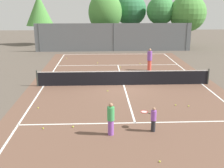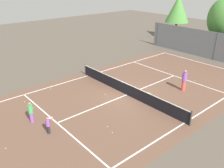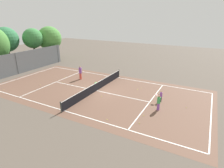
{
  "view_description": "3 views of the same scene",
  "coord_description": "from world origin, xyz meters",
  "px_view_note": "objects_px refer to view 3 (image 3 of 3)",
  "views": [
    {
      "loc": [
        -1.65,
        -18.78,
        5.55
      ],
      "look_at": [
        -0.91,
        -2.24,
        0.74
      ],
      "focal_mm": 45.53,
      "sensor_mm": 36.0,
      "label": 1
    },
    {
      "loc": [
        12.51,
        -12.33,
        8.8
      ],
      "look_at": [
        -0.59,
        -1.09,
        1.09
      ],
      "focal_mm": 38.3,
      "sensor_mm": 36.0,
      "label": 2
    },
    {
      "loc": [
        -16.63,
        -10.96,
        8.27
      ],
      "look_at": [
        -0.03,
        -2.07,
        1.22
      ],
      "focal_mm": 29.36,
      "sensor_mm": 36.0,
      "label": 3
    }
  ],
  "objects_px": {
    "tennis_ball_2": "(139,123)",
    "tennis_ball_6": "(84,92)",
    "tennis_ball_3": "(108,77)",
    "tennis_ball_10": "(65,77)",
    "tennis_ball_4": "(107,120)",
    "tennis_ball_8": "(186,108)",
    "player_0": "(80,73)",
    "tennis_ball_9": "(138,90)",
    "ball_crate": "(96,84)",
    "player_2": "(159,103)",
    "tennis_ball_11": "(141,88)",
    "tennis_ball_12": "(101,96)",
    "tennis_ball_0": "(144,116)",
    "tennis_ball_1": "(4,90)",
    "tennis_ball_5": "(40,85)",
    "tennis_ball_7": "(62,82)",
    "player_1": "(161,96)"
  },
  "relations": [
    {
      "from": "tennis_ball_2",
      "to": "tennis_ball_6",
      "type": "distance_m",
      "value": 8.6
    },
    {
      "from": "tennis_ball_3",
      "to": "tennis_ball_10",
      "type": "height_order",
      "value": "same"
    },
    {
      "from": "tennis_ball_6",
      "to": "tennis_ball_2",
      "type": "bearing_deg",
      "value": -112.4
    },
    {
      "from": "tennis_ball_4",
      "to": "tennis_ball_8",
      "type": "distance_m",
      "value": 7.83
    },
    {
      "from": "player_0",
      "to": "tennis_ball_3",
      "type": "xyz_separation_m",
      "value": [
        2.69,
        -2.92,
        -0.91
      ]
    },
    {
      "from": "tennis_ball_9",
      "to": "ball_crate",
      "type": "bearing_deg",
      "value": 101.98
    },
    {
      "from": "tennis_ball_2",
      "to": "tennis_ball_3",
      "type": "xyz_separation_m",
      "value": [
        9.44,
        8.18,
        0.0
      ]
    },
    {
      "from": "tennis_ball_4",
      "to": "tennis_ball_8",
      "type": "xyz_separation_m",
      "value": [
        5.47,
        -5.6,
        0.0
      ]
    },
    {
      "from": "tennis_ball_9",
      "to": "player_2",
      "type": "bearing_deg",
      "value": -137.44
    },
    {
      "from": "player_2",
      "to": "ball_crate",
      "type": "relative_size",
      "value": 3.43
    },
    {
      "from": "tennis_ball_11",
      "to": "tennis_ball_12",
      "type": "xyz_separation_m",
      "value": [
        -4.36,
        2.98,
        0.0
      ]
    },
    {
      "from": "tennis_ball_0",
      "to": "tennis_ball_6",
      "type": "relative_size",
      "value": 1.0
    },
    {
      "from": "player_2",
      "to": "tennis_ball_9",
      "type": "distance_m",
      "value": 5.12
    },
    {
      "from": "tennis_ball_12",
      "to": "tennis_ball_1",
      "type": "bearing_deg",
      "value": 109.06
    },
    {
      "from": "ball_crate",
      "to": "tennis_ball_5",
      "type": "relative_size",
      "value": 6.45
    },
    {
      "from": "ball_crate",
      "to": "tennis_ball_11",
      "type": "bearing_deg",
      "value": -71.6
    },
    {
      "from": "player_0",
      "to": "tennis_ball_2",
      "type": "relative_size",
      "value": 28.05
    },
    {
      "from": "tennis_ball_4",
      "to": "tennis_ball_3",
      "type": "bearing_deg",
      "value": 28.68
    },
    {
      "from": "tennis_ball_3",
      "to": "tennis_ball_4",
      "type": "distance_m",
      "value": 11.62
    },
    {
      "from": "tennis_ball_7",
      "to": "tennis_ball_2",
      "type": "bearing_deg",
      "value": -109.74
    },
    {
      "from": "tennis_ball_3",
      "to": "tennis_ball_8",
      "type": "height_order",
      "value": "same"
    },
    {
      "from": "player_0",
      "to": "tennis_ball_1",
      "type": "relative_size",
      "value": 28.05
    },
    {
      "from": "player_2",
      "to": "tennis_ball_5",
      "type": "relative_size",
      "value": 22.15
    },
    {
      "from": "player_0",
      "to": "tennis_ball_10",
      "type": "relative_size",
      "value": 28.05
    },
    {
      "from": "tennis_ball_7",
      "to": "player_2",
      "type": "bearing_deg",
      "value": -96.01
    },
    {
      "from": "player_1",
      "to": "tennis_ball_12",
      "type": "xyz_separation_m",
      "value": [
        -1.82,
        5.94,
        -0.56
      ]
    },
    {
      "from": "player_1",
      "to": "tennis_ball_6",
      "type": "height_order",
      "value": "player_1"
    },
    {
      "from": "tennis_ball_7",
      "to": "tennis_ball_12",
      "type": "height_order",
      "value": "same"
    },
    {
      "from": "tennis_ball_7",
      "to": "tennis_ball_8",
      "type": "xyz_separation_m",
      "value": [
        0.29,
        -15.32,
        0.0
      ]
    },
    {
      "from": "player_0",
      "to": "tennis_ball_12",
      "type": "xyz_separation_m",
      "value": [
        -3.65,
        -5.59,
        -0.91
      ]
    },
    {
      "from": "tennis_ball_0",
      "to": "tennis_ball_7",
      "type": "relative_size",
      "value": 1.0
    },
    {
      "from": "player_0",
      "to": "tennis_ball_9",
      "type": "bearing_deg",
      "value": -89.79
    },
    {
      "from": "tennis_ball_0",
      "to": "player_2",
      "type": "bearing_deg",
      "value": -25.34
    },
    {
      "from": "tennis_ball_3",
      "to": "tennis_ball_7",
      "type": "relative_size",
      "value": 1.0
    },
    {
      "from": "player_2",
      "to": "tennis_ball_3",
      "type": "xyz_separation_m",
      "value": [
        6.39,
        8.89,
        -0.72
      ]
    },
    {
      "from": "player_1",
      "to": "tennis_ball_11",
      "type": "bearing_deg",
      "value": 49.23
    },
    {
      "from": "tennis_ball_0",
      "to": "tennis_ball_4",
      "type": "height_order",
      "value": "same"
    },
    {
      "from": "tennis_ball_5",
      "to": "tennis_ball_7",
      "type": "bearing_deg",
      "value": -43.26
    },
    {
      "from": "tennis_ball_2",
      "to": "tennis_ball_9",
      "type": "relative_size",
      "value": 1.0
    },
    {
      "from": "ball_crate",
      "to": "tennis_ball_2",
      "type": "xyz_separation_m",
      "value": [
        -5.7,
        -7.82,
        -0.15
      ]
    },
    {
      "from": "tennis_ball_1",
      "to": "tennis_ball_7",
      "type": "bearing_deg",
      "value": -40.05
    },
    {
      "from": "tennis_ball_6",
      "to": "tennis_ball_8",
      "type": "height_order",
      "value": "same"
    },
    {
      "from": "tennis_ball_10",
      "to": "ball_crate",
      "type": "bearing_deg",
      "value": -96.17
    },
    {
      "from": "tennis_ball_5",
      "to": "tennis_ball_9",
      "type": "relative_size",
      "value": 1.0
    },
    {
      "from": "tennis_ball_5",
      "to": "tennis_ball_11",
      "type": "relative_size",
      "value": 1.0
    },
    {
      "from": "tennis_ball_5",
      "to": "tennis_ball_6",
      "type": "bearing_deg",
      "value": -82.18
    },
    {
      "from": "ball_crate",
      "to": "tennis_ball_12",
      "type": "relative_size",
      "value": 6.45
    },
    {
      "from": "tennis_ball_2",
      "to": "tennis_ball_4",
      "type": "bearing_deg",
      "value": 106.19
    },
    {
      "from": "player_0",
      "to": "tennis_ball_9",
      "type": "height_order",
      "value": "player_0"
    },
    {
      "from": "tennis_ball_2",
      "to": "tennis_ball_4",
      "type": "height_order",
      "value": "same"
    }
  ]
}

